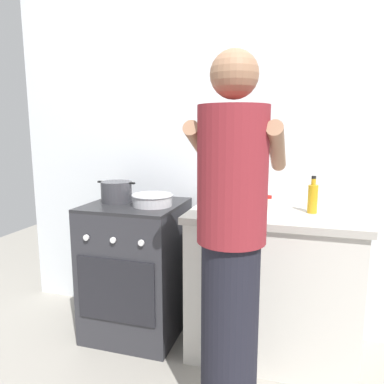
# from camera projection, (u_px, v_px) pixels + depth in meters

# --- Properties ---
(ground) EXTENTS (6.00, 6.00, 0.00)m
(ground) POSITION_uv_depth(u_px,v_px,m) (179.00, 349.00, 2.31)
(ground) COLOR gray
(back_wall) EXTENTS (3.20, 0.10, 2.50)m
(back_wall) POSITION_uv_depth(u_px,v_px,m) (228.00, 149.00, 2.51)
(back_wall) COLOR silver
(back_wall) RESTS_ON ground
(countertop) EXTENTS (1.00, 0.60, 0.90)m
(countertop) POSITION_uv_depth(u_px,v_px,m) (272.00, 283.00, 2.22)
(countertop) COLOR silver
(countertop) RESTS_ON ground
(stove_range) EXTENTS (0.60, 0.62, 0.90)m
(stove_range) POSITION_uv_depth(u_px,v_px,m) (137.00, 268.00, 2.47)
(stove_range) COLOR #2D2D33
(stove_range) RESTS_ON ground
(pot) EXTENTS (0.27, 0.20, 0.14)m
(pot) POSITION_uv_depth(u_px,v_px,m) (116.00, 192.00, 2.43)
(pot) COLOR #38383D
(pot) RESTS_ON stove_range
(mixing_bowl) EXTENTS (0.26, 0.26, 0.08)m
(mixing_bowl) POSITION_uv_depth(u_px,v_px,m) (152.00, 199.00, 2.31)
(mixing_bowl) COLOR #B7B7BC
(mixing_bowl) RESTS_ON stove_range
(utensil_crock) EXTENTS (0.10, 0.10, 0.34)m
(utensil_crock) POSITION_uv_depth(u_px,v_px,m) (239.00, 190.00, 2.34)
(utensil_crock) COLOR silver
(utensil_crock) RESTS_ON countertop
(spice_bottle) EXTENTS (0.04, 0.04, 0.09)m
(spice_bottle) POSITION_uv_depth(u_px,v_px,m) (268.00, 203.00, 2.17)
(spice_bottle) COLOR silver
(spice_bottle) RESTS_ON countertop
(oil_bottle) EXTENTS (0.06, 0.06, 0.22)m
(oil_bottle) POSITION_uv_depth(u_px,v_px,m) (313.00, 198.00, 2.11)
(oil_bottle) COLOR gold
(oil_bottle) RESTS_ON countertop
(person) EXTENTS (0.41, 0.50, 1.70)m
(person) POSITION_uv_depth(u_px,v_px,m) (231.00, 250.00, 1.59)
(person) COLOR black
(person) RESTS_ON ground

